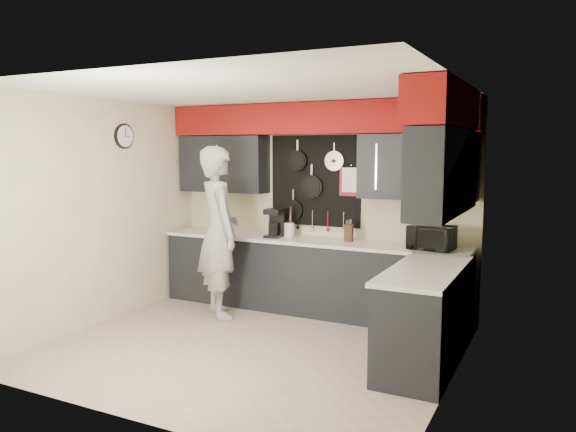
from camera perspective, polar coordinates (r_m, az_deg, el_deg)
The scene contains 10 objects.
ground at distance 5.94m, azimuth -3.80°, elevation -13.16°, with size 4.00×4.00×0.00m, color tan.
back_wall_assembly at distance 7.00m, azimuth 2.80°, elevation 6.67°, with size 4.00×0.36×2.60m.
right_wall_assembly at distance 5.17m, azimuth 15.71°, elevation 5.63°, with size 0.36×3.50×2.60m.
left_wall_assembly at distance 6.86m, azimuth -18.36°, elevation 0.67°, with size 0.05×3.50×2.60m.
base_cabinets at distance 6.57m, azimuth 4.93°, elevation -7.02°, with size 3.95×2.20×0.92m.
microwave at distance 6.40m, azimuth 14.36°, elevation -2.15°, with size 0.48×0.33×0.27m, color black.
knife_block at distance 6.80m, azimuth 6.20°, elevation -1.71°, with size 0.09×0.09×0.21m, color #381C11.
utensil_crock at distance 7.14m, azimuth 0.11°, elevation -1.39°, with size 0.13×0.13×0.17m, color white.
coffee_maker at distance 7.09m, azimuth -1.33°, elevation -0.64°, with size 0.22×0.26×0.36m.
person at distance 6.81m, azimuth -7.03°, elevation -1.64°, with size 0.75×0.49×2.06m, color #A1A09E.
Camera 1 is at (2.83, -4.81, 2.03)m, focal length 35.00 mm.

